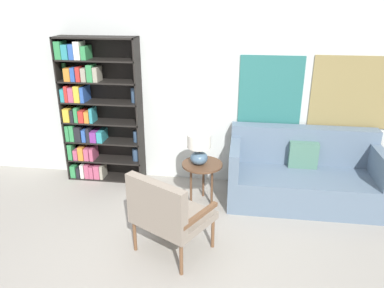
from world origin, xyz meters
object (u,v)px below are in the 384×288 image
Objects in this scene: armchair at (166,211)px; side_table at (202,168)px; couch at (302,176)px; bookshelf at (92,113)px; table_lamp at (199,147)px.

side_table is at bearing 77.90° from armchair.
armchair is 1.67× the size of side_table.
couch reaches higher than side_table.
armchair is (1.34, -1.59, -0.47)m from bookshelf.
table_lamp is at bearing -168.79° from couch.
table_lamp is at bearing -18.45° from bookshelf.
table_lamp reaches higher than couch.
side_table is 1.38× the size of table_lamp.
bookshelf reaches higher than armchair.
bookshelf reaches higher than side_table.
bookshelf reaches higher than table_lamp.
table_lamp is (1.54, -0.51, -0.21)m from bookshelf.
armchair is at bearing -49.80° from bookshelf.
side_table is (1.57, -0.50, -0.50)m from bookshelf.
couch is 1.39m from table_lamp.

